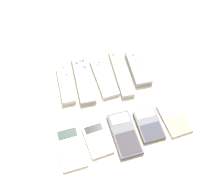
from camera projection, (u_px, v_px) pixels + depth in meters
ground_plane at (114, 107)px, 1.05m from camera, size 3.00×3.00×0.00m
remote_0 at (66, 84)px, 1.09m from camera, size 0.05×0.17×0.02m
remote_1 at (83, 79)px, 1.11m from camera, size 0.07×0.21×0.02m
remote_2 at (103, 77)px, 1.11m from camera, size 0.06×0.18×0.02m
remote_3 at (121, 72)px, 1.12m from camera, size 0.06×0.22×0.02m
remote_4 at (138, 67)px, 1.13m from camera, size 0.07×0.16×0.03m
calculator_0 at (71, 148)px, 0.97m from camera, size 0.08×0.14×0.01m
calculator_1 at (98, 140)px, 0.98m from camera, size 0.08×0.12×0.01m
calculator_2 at (124, 134)px, 0.99m from camera, size 0.07×0.16×0.02m
calculator_3 at (149, 125)px, 1.01m from camera, size 0.08×0.12×0.02m
calculator_4 at (174, 118)px, 1.02m from camera, size 0.08×0.13×0.01m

